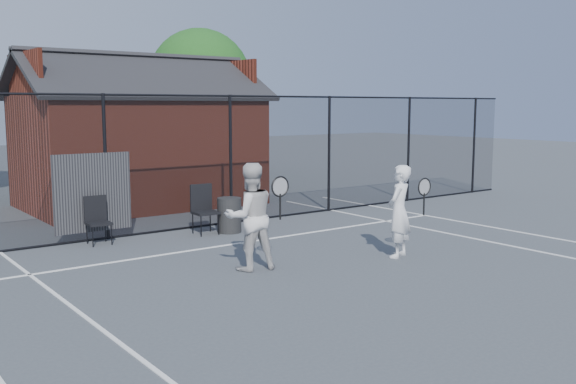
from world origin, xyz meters
TOP-DOWN VIEW (x-y plane):
  - ground at (0.00, 0.00)m, footprint 80.00×80.00m
  - court_lines at (0.00, -1.32)m, footprint 11.02×18.00m
  - fence at (-0.30, 5.00)m, footprint 22.04×3.00m
  - clubhouse at (0.50, 9.00)m, footprint 6.50×4.36m
  - tree_right at (5.50, 14.50)m, footprint 3.97×3.97m
  - player_front at (1.67, 0.28)m, footprint 0.81×0.67m
  - player_back at (-1.00, 1.15)m, footprint 1.04×0.86m
  - chair_left at (-2.34, 4.60)m, footprint 0.47×0.49m
  - chair_right at (-0.12, 4.23)m, footprint 0.53×0.55m
  - waste_bin at (0.39, 4.10)m, footprint 0.59×0.59m

SIDE VIEW (x-z plane):
  - ground at x=0.00m, z-range 0.00..0.00m
  - court_lines at x=0.00m, z-range 0.00..0.01m
  - waste_bin at x=0.39m, z-range 0.00..0.76m
  - chair_left at x=-2.34m, z-range 0.00..0.94m
  - chair_right at x=-0.12m, z-range 0.00..1.04m
  - player_front at x=1.67m, z-range 0.00..1.70m
  - player_back at x=-1.00m, z-range 0.00..1.81m
  - fence at x=-0.30m, z-range -0.05..2.95m
  - clubhouse at x=0.50m, z-range -0.49..3.70m
  - tree_right at x=5.50m, z-range 0.86..6.56m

